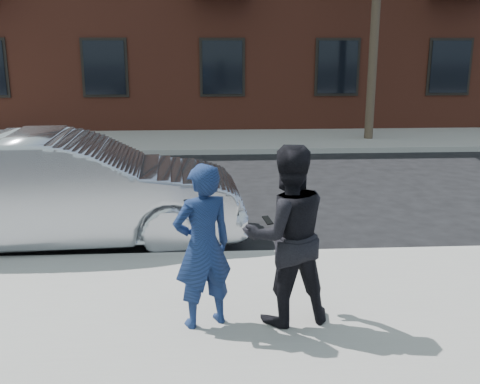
{
  "coord_description": "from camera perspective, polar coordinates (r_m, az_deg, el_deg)",
  "views": [
    {
      "loc": [
        -0.44,
        -5.76,
        2.96
      ],
      "look_at": [
        -0.08,
        0.4,
        1.32
      ],
      "focal_mm": 42.0,
      "sensor_mm": 36.0,
      "label": 1
    }
  ],
  "objects": [
    {
      "name": "ground",
      "position": [
        6.49,
        0.9,
        -12.27
      ],
      "size": [
        100.0,
        100.0,
        0.0
      ],
      "primitive_type": "plane",
      "color": "black",
      "rests_on": "ground"
    },
    {
      "name": "near_sidewalk",
      "position": [
        6.24,
        1.08,
        -12.7
      ],
      "size": [
        50.0,
        3.5,
        0.15
      ],
      "primitive_type": "cube",
      "color": "gray",
      "rests_on": "ground"
    },
    {
      "name": "near_curb",
      "position": [
        7.87,
        0.05,
        -6.64
      ],
      "size": [
        50.0,
        0.1,
        0.15
      ],
      "primitive_type": "cube",
      "color": "#999691",
      "rests_on": "ground"
    },
    {
      "name": "far_sidewalk",
      "position": [
        17.26,
        -1.91,
        5.23
      ],
      "size": [
        50.0,
        3.5,
        0.15
      ],
      "primitive_type": "cube",
      "color": "gray",
      "rests_on": "ground"
    },
    {
      "name": "far_curb",
      "position": [
        15.49,
        -1.73,
        4.12
      ],
      "size": [
        50.0,
        0.1,
        0.15
      ],
      "primitive_type": "cube",
      "color": "#999691",
      "rests_on": "ground"
    },
    {
      "name": "silver_sedan",
      "position": [
        8.7,
        -16.99,
        0.16
      ],
      "size": [
        5.26,
        2.13,
        1.7
      ],
      "primitive_type": "imported",
      "rotation": [
        0.0,
        0.0,
        1.64
      ],
      "color": "#999BA3",
      "rests_on": "ground"
    },
    {
      "name": "man_hoodie",
      "position": [
        5.64,
        -3.8,
        -5.54
      ],
      "size": [
        0.73,
        0.62,
        1.7
      ],
      "rotation": [
        0.0,
        0.0,
        3.55
      ],
      "color": "navy",
      "rests_on": "near_sidewalk"
    },
    {
      "name": "man_peacoat",
      "position": [
        5.7,
        4.78,
        -4.41
      ],
      "size": [
        1.02,
        0.86,
        1.87
      ],
      "rotation": [
        0.0,
        0.0,
        3.33
      ],
      "color": "black",
      "rests_on": "near_sidewalk"
    }
  ]
}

